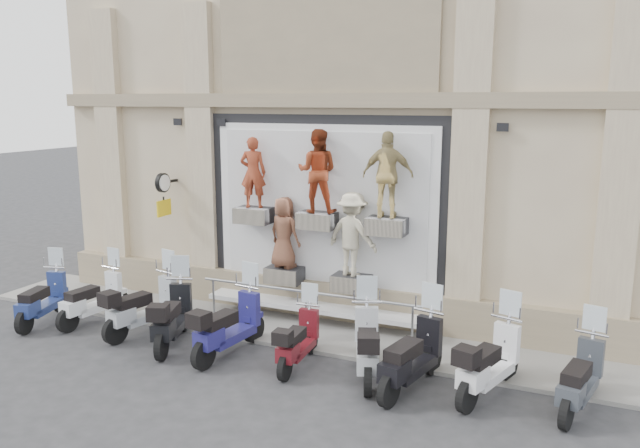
# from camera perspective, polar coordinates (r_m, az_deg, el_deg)

# --- Properties ---
(ground) EXTENTS (90.00, 90.00, 0.00)m
(ground) POSITION_cam_1_polar(r_m,az_deg,el_deg) (11.81, -5.42, -13.05)
(ground) COLOR #2D2D30
(ground) RESTS_ON ground
(sidewalk) EXTENTS (16.00, 2.20, 0.08)m
(sidewalk) POSITION_cam_1_polar(r_m,az_deg,el_deg) (13.53, -1.08, -9.58)
(sidewalk) COLOR gray
(sidewalk) RESTS_ON ground
(building) EXTENTS (14.00, 8.60, 12.00)m
(building) POSITION_cam_1_polar(r_m,az_deg,el_deg) (17.25, 5.85, 15.03)
(building) COLOR beige
(building) RESTS_ON ground
(shop_vitrine) EXTENTS (5.60, 0.91, 4.30)m
(shop_vitrine) POSITION_cam_1_polar(r_m,az_deg,el_deg) (13.40, 0.53, 0.81)
(shop_vitrine) COLOR black
(shop_vitrine) RESTS_ON ground
(guard_rail) EXTENTS (5.06, 0.10, 0.93)m
(guard_rail) POSITION_cam_1_polar(r_m,az_deg,el_deg) (13.30, -1.27, -8.01)
(guard_rail) COLOR #9EA0A5
(guard_rail) RESTS_ON ground
(clock_sign_bracket) EXTENTS (0.10, 0.80, 1.02)m
(clock_sign_bracket) POSITION_cam_1_polar(r_m,az_deg,el_deg) (15.13, -14.12, 3.13)
(clock_sign_bracket) COLOR black
(clock_sign_bracket) RESTS_ON ground
(scooter_a) EXTENTS (1.02, 2.00, 1.56)m
(scooter_a) POSITION_cam_1_polar(r_m,az_deg,el_deg) (15.06, -24.10, -5.43)
(scooter_a) COLOR navy
(scooter_a) RESTS_ON ground
(scooter_b) EXTENTS (0.78, 1.98, 1.57)m
(scooter_b) POSITION_cam_1_polar(r_m,az_deg,el_deg) (14.67, -20.06, -5.54)
(scooter_b) COLOR silver
(scooter_b) RESTS_ON ground
(scooter_c) EXTENTS (1.06, 2.16, 1.69)m
(scooter_c) POSITION_cam_1_polar(r_m,az_deg,el_deg) (13.65, -15.77, -6.26)
(scooter_c) COLOR #9CA2A9
(scooter_c) RESTS_ON ground
(scooter_d) EXTENTS (1.27, 2.16, 1.69)m
(scooter_d) POSITION_cam_1_polar(r_m,az_deg,el_deg) (12.88, -13.39, -7.19)
(scooter_d) COLOR black
(scooter_d) RESTS_ON ground
(scooter_e) EXTENTS (0.88, 2.16, 1.70)m
(scooter_e) POSITION_cam_1_polar(r_m,az_deg,el_deg) (12.16, -8.31, -8.07)
(scooter_e) COLOR navy
(scooter_e) RESTS_ON ground
(scooter_f) EXTENTS (0.61, 1.80, 1.44)m
(scooter_f) POSITION_cam_1_polar(r_m,az_deg,el_deg) (11.61, -1.99, -9.60)
(scooter_f) COLOR #540E15
(scooter_f) RESTS_ON ground
(scooter_g) EXTENTS (1.28, 2.14, 1.67)m
(scooter_g) POSITION_cam_1_polar(r_m,az_deg,el_deg) (11.19, 4.34, -9.81)
(scooter_g) COLOR #B8BBC0
(scooter_g) RESTS_ON ground
(scooter_h) EXTENTS (1.06, 2.19, 1.71)m
(scooter_h) POSITION_cam_1_polar(r_m,az_deg,el_deg) (10.78, 8.46, -10.62)
(scooter_h) COLOR black
(scooter_h) RESTS_ON ground
(scooter_i) EXTENTS (1.19, 2.15, 1.68)m
(scooter_i) POSITION_cam_1_polar(r_m,az_deg,el_deg) (10.83, 15.33, -10.92)
(scooter_i) COLOR white
(scooter_i) RESTS_ON ground
(scooter_j) EXTENTS (0.98, 2.02, 1.57)m
(scooter_j) POSITION_cam_1_polar(r_m,az_deg,el_deg) (10.82, 22.80, -11.74)
(scooter_j) COLOR #30343B
(scooter_j) RESTS_ON ground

